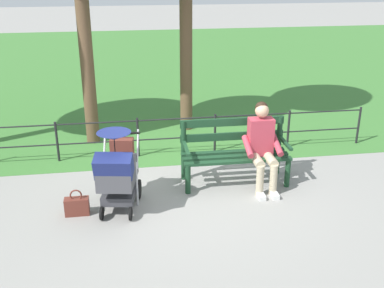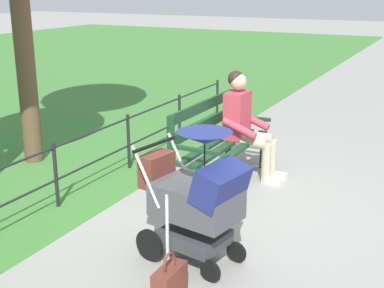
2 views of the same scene
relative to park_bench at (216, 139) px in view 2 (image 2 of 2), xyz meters
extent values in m
plane|color=gray|center=(0.73, 0.12, -0.53)|extent=(60.00, 60.00, 0.00)
cube|color=#193D23|center=(0.00, -0.06, -0.08)|extent=(1.60, 0.12, 0.04)
cube|color=#193D23|center=(0.00, 0.12, -0.08)|extent=(1.60, 0.12, 0.04)
cube|color=#193D23|center=(0.00, 0.30, -0.08)|extent=(1.60, 0.12, 0.04)
cube|color=#193D23|center=(0.00, -0.16, 0.14)|extent=(1.60, 0.05, 0.12)
cube|color=#193D23|center=(0.00, -0.16, 0.37)|extent=(1.60, 0.05, 0.12)
cylinder|color=#193D23|center=(-0.75, 0.32, -0.30)|extent=(0.08, 0.08, 0.45)
cylinder|color=#193D23|center=(-0.75, -0.16, -0.05)|extent=(0.08, 0.08, 0.95)
cube|color=#193D23|center=(-0.75, 0.12, 0.10)|extent=(0.06, 0.56, 0.04)
cylinder|color=#193D23|center=(0.75, 0.31, -0.30)|extent=(0.08, 0.08, 0.45)
cylinder|color=#193D23|center=(0.75, -0.17, -0.05)|extent=(0.08, 0.08, 0.95)
cube|color=#193D23|center=(0.75, 0.11, 0.10)|extent=(0.06, 0.56, 0.04)
cylinder|color=tan|center=(-0.46, 0.34, -0.06)|extent=(0.14, 0.40, 0.14)
cylinder|color=tan|center=(-0.26, 0.33, -0.06)|extent=(0.14, 0.40, 0.14)
cylinder|color=tan|center=(-0.46, 0.54, -0.29)|extent=(0.11, 0.11, 0.47)
cylinder|color=tan|center=(-0.26, 0.53, -0.29)|extent=(0.11, 0.11, 0.47)
cube|color=silver|center=(-0.46, 0.62, -0.49)|extent=(0.10, 0.22, 0.07)
cube|color=silver|center=(-0.26, 0.61, -0.49)|extent=(0.10, 0.22, 0.07)
cube|color=#B23847|center=(-0.36, 0.12, 0.22)|extent=(0.36, 0.22, 0.56)
cylinder|color=#B23847|center=(-0.58, 0.24, 0.12)|extent=(0.09, 0.43, 0.23)
cylinder|color=#B23847|center=(-0.14, 0.23, 0.12)|extent=(0.09, 0.43, 0.23)
sphere|color=tan|center=(-0.36, 0.12, 0.62)|extent=(0.20, 0.20, 0.20)
sphere|color=black|center=(-0.36, 0.09, 0.65)|extent=(0.19, 0.19, 0.19)
cylinder|color=black|center=(1.46, 0.35, -0.39)|extent=(0.08, 0.28, 0.28)
cylinder|color=black|center=(1.91, 0.27, -0.39)|extent=(0.08, 0.28, 0.28)
cylinder|color=black|center=(1.60, 0.93, -0.44)|extent=(0.06, 0.18, 0.18)
cylinder|color=black|center=(1.98, 0.87, -0.44)|extent=(0.06, 0.18, 0.18)
cube|color=#38383D|center=(1.74, 0.60, -0.31)|extent=(0.50, 0.58, 0.12)
cylinder|color=silver|center=(1.49, 0.54, -0.20)|extent=(0.03, 0.03, 0.65)
cylinder|color=silver|center=(1.95, 0.46, -0.20)|extent=(0.03, 0.03, 0.65)
cube|color=#47474C|center=(1.74, 0.62, 0.02)|extent=(0.57, 0.75, 0.28)
cube|color=navy|center=(1.78, 0.86, 0.22)|extent=(0.53, 0.38, 0.33)
cylinder|color=black|center=(1.67, 0.19, 0.42)|extent=(0.52, 0.12, 0.03)
cylinder|color=silver|center=(1.46, 0.33, 0.22)|extent=(0.08, 0.30, 0.49)
cylinder|color=silver|center=(1.91, 0.25, 0.22)|extent=(0.08, 0.30, 0.49)
cone|color=navy|center=(1.76, 0.70, 0.57)|extent=(0.51, 0.51, 0.10)
cylinder|color=black|center=(1.76, 0.70, 0.39)|extent=(0.01, 0.01, 0.30)
cube|color=brown|center=(1.67, 0.21, 0.20)|extent=(0.34, 0.21, 0.28)
cube|color=brown|center=(2.30, 0.68, -0.41)|extent=(0.32, 0.14, 0.24)
torus|color=brown|center=(2.30, 0.68, -0.24)|extent=(0.16, 0.02, 0.16)
cylinder|color=black|center=(-2.63, -1.17, -0.18)|extent=(0.04, 0.04, 0.70)
cylinder|color=black|center=(-1.29, -1.17, -0.18)|extent=(0.04, 0.04, 0.70)
cylinder|color=black|center=(0.06, -1.17, -0.18)|extent=(0.04, 0.04, 0.70)
cylinder|color=black|center=(1.40, -1.17, -0.18)|extent=(0.04, 0.04, 0.70)
cylinder|color=black|center=(0.73, -1.17, 0.12)|extent=(6.72, 0.02, 0.02)
cylinder|color=black|center=(0.73, -1.17, -0.23)|extent=(6.72, 0.02, 0.02)
cylinder|color=brown|center=(0.38, -2.46, 1.31)|extent=(0.24, 0.24, 3.67)
camera|label=1|loc=(1.61, 6.24, 2.65)|focal=43.10mm
camera|label=2|loc=(5.25, 2.38, 1.72)|focal=48.78mm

